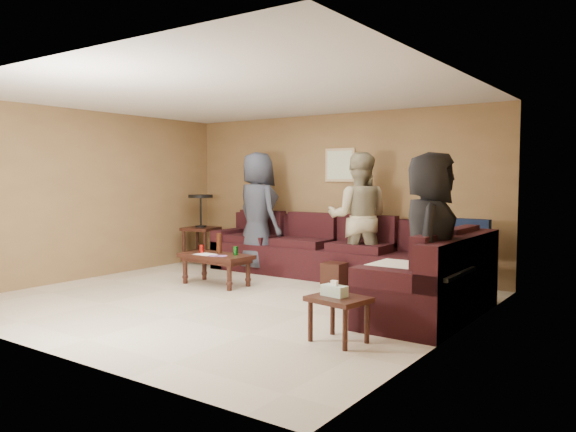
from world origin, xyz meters
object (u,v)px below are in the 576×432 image
(end_table_left, at_px, (201,228))
(person_left, at_px, (258,212))
(person_middle, at_px, (358,218))
(coffee_table, at_px, (216,259))
(sectional_sofa, at_px, (350,264))
(side_table_right, at_px, (338,302))
(person_right, at_px, (430,240))
(waste_bin, at_px, (334,275))

(end_table_left, relative_size, person_left, 0.63)
(person_left, xyz_separation_m, person_middle, (1.76, 0.10, -0.02))
(coffee_table, relative_size, person_middle, 0.57)
(end_table_left, distance_m, person_left, 1.32)
(sectional_sofa, bearing_deg, side_table_right, -63.62)
(end_table_left, xyz_separation_m, person_left, (1.28, -0.03, 0.32))
(end_table_left, height_order, person_left, person_left)
(coffee_table, height_order, side_table_right, coffee_table)
(sectional_sofa, relative_size, person_right, 2.64)
(waste_bin, height_order, person_left, person_left)
(sectional_sofa, distance_m, waste_bin, 0.26)
(waste_bin, relative_size, person_left, 0.18)
(side_table_right, relative_size, person_middle, 0.31)
(coffee_table, distance_m, side_table_right, 3.10)
(end_table_left, distance_m, person_middle, 3.06)
(coffee_table, distance_m, person_left, 1.39)
(coffee_table, bearing_deg, end_table_left, 139.89)
(sectional_sofa, distance_m, person_left, 2.00)
(end_table_left, distance_m, waste_bin, 3.05)
(end_table_left, height_order, person_middle, person_middle)
(side_table_right, bearing_deg, waste_bin, 121.10)
(sectional_sofa, xyz_separation_m, side_table_right, (1.14, -2.30, 0.05))
(sectional_sofa, distance_m, coffee_table, 1.87)
(waste_bin, relative_size, person_right, 0.19)
(person_right, bearing_deg, waste_bin, 39.00)
(coffee_table, height_order, end_table_left, end_table_left)
(person_left, bearing_deg, person_middle, -157.09)
(side_table_right, height_order, person_right, person_right)
(waste_bin, relative_size, person_middle, 0.18)
(person_left, bearing_deg, end_table_left, 18.29)
(sectional_sofa, xyz_separation_m, waste_bin, (-0.17, -0.12, -0.15))
(person_middle, bearing_deg, waste_bin, 58.46)
(person_middle, bearing_deg, sectional_sofa, 79.03)
(person_left, bearing_deg, side_table_right, 158.45)
(end_table_left, bearing_deg, side_table_right, -31.92)
(coffee_table, relative_size, person_right, 0.60)
(side_table_right, height_order, person_left, person_left)
(coffee_table, bearing_deg, person_left, 100.56)
(end_table_left, bearing_deg, person_middle, 1.22)
(coffee_table, relative_size, waste_bin, 3.08)
(waste_bin, xyz_separation_m, person_left, (-1.69, 0.46, 0.78))
(end_table_left, distance_m, person_right, 5.08)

